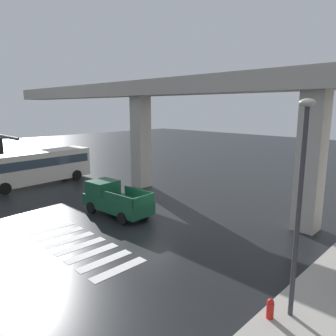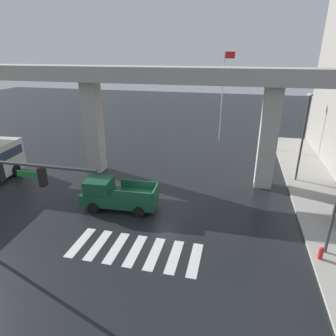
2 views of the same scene
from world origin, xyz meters
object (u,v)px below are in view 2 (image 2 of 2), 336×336
(pickup_truck, at_px, (116,195))
(street_lamp_mid_block, at_px, (304,128))
(flagpole, at_px, (223,91))
(traffic_signal_mast, at_px, (5,187))
(fire_hydrant, at_px, (321,254))

(pickup_truck, height_order, street_lamp_mid_block, street_lamp_mid_block)
(pickup_truck, relative_size, flagpole, 0.51)
(street_lamp_mid_block, xyz_separation_m, flagpole, (-7.00, 10.37, 1.36))
(pickup_truck, relative_size, traffic_signal_mast, 0.80)
(street_lamp_mid_block, distance_m, flagpole, 12.59)
(traffic_signal_mast, bearing_deg, pickup_truck, 69.39)
(street_lamp_mid_block, xyz_separation_m, fire_hydrant, (-0.40, -10.41, -4.13))
(street_lamp_mid_block, bearing_deg, fire_hydrant, -92.20)
(pickup_truck, relative_size, street_lamp_mid_block, 0.72)
(pickup_truck, height_order, traffic_signal_mast, traffic_signal_mast)
(flagpole, bearing_deg, traffic_signal_mast, -108.77)
(pickup_truck, xyz_separation_m, traffic_signal_mast, (-2.46, -6.55, 3.40))
(fire_hydrant, bearing_deg, traffic_signal_mast, -165.90)
(pickup_truck, bearing_deg, fire_hydrant, -12.63)
(pickup_truck, bearing_deg, traffic_signal_mast, -110.61)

